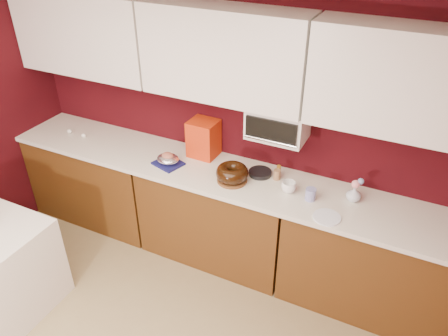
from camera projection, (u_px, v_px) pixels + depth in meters
wall_back at (233, 119)px, 3.70m from camera, size 4.00×0.02×2.50m
base_cabinet_left at (99, 179)px, 4.39m from camera, size 1.31×0.58×0.86m
base_cabinet_center at (217, 215)px, 3.90m from camera, size 1.31×0.58×0.86m
base_cabinet_right at (370, 262)px, 3.40m from camera, size 1.31×0.58×0.86m
countertop at (217, 173)px, 3.66m from camera, size 4.00×0.62×0.04m
upper_cabinet_left at (85, 33)px, 3.75m from camera, size 1.31×0.33×0.70m
upper_cabinet_center at (224, 55)px, 3.25m from camera, size 1.31×0.33×0.70m
upper_cabinet_right at (414, 83)px, 2.76m from camera, size 1.31×0.33×0.70m
toaster_oven at (278, 123)px, 3.35m from camera, size 0.45×0.30×0.25m
toaster_oven_door at (271, 131)px, 3.23m from camera, size 0.40×0.02×0.18m
toaster_oven_handle at (269, 141)px, 3.26m from camera, size 0.42×0.02×0.02m
cake_base at (232, 180)px, 3.51m from camera, size 0.31×0.31×0.02m
bundt_cake at (232, 173)px, 3.48m from camera, size 0.28×0.28×0.11m
navy_towel at (168, 163)px, 3.73m from camera, size 0.28×0.25×0.02m
foil_ham_nest at (168, 159)px, 3.71m from camera, size 0.21×0.18×0.07m
roasted_ham at (168, 156)px, 3.70m from camera, size 0.14×0.13×0.07m
pandoro_box at (204, 138)px, 3.79m from camera, size 0.25×0.22×0.33m
dark_pan at (260, 173)px, 3.59m from camera, size 0.22×0.22×0.03m
coffee_mug at (289, 186)px, 3.36m from camera, size 0.14×0.14×0.11m
blue_jar at (311, 194)px, 3.28m from camera, size 0.10×0.10×0.10m
flower_vase at (354, 193)px, 3.26m from camera, size 0.11×0.11×0.13m
flower_pink at (356, 184)px, 3.22m from camera, size 0.06×0.06×0.06m
flower_blue at (361, 181)px, 3.21m from camera, size 0.05×0.05×0.05m
china_plate at (327, 217)px, 3.12m from camera, size 0.25×0.25×0.01m
amber_bottle at (279, 171)px, 3.55m from camera, size 0.04×0.04×0.10m
paper_cup at (277, 175)px, 3.52m from camera, size 0.07×0.07×0.09m
egg_left at (69, 131)px, 4.22m from camera, size 0.06×0.05×0.04m
egg_right at (84, 135)px, 4.15m from camera, size 0.06×0.05×0.04m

